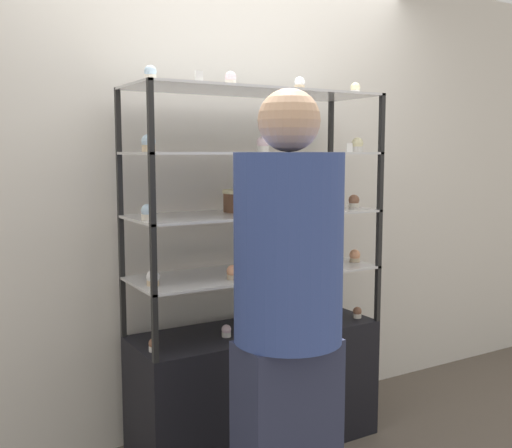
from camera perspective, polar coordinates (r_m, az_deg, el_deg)
name	(u,v)px	position (r m, az deg, el deg)	size (l,w,h in m)	color
ground_plane	(256,445)	(3.35, 0.00, -20.28)	(20.00, 20.00, 0.00)	brown
back_wall	(222,194)	(3.32, -3.27, 2.87)	(8.00, 0.05, 2.60)	silver
display_base	(256,387)	(3.22, 0.00, -15.28)	(1.28, 0.45, 0.63)	black
display_riser_lower	(256,275)	(3.05, 0.00, -4.84)	(1.28, 0.45, 0.30)	black
display_riser_middle	(256,216)	(3.00, 0.00, 0.78)	(1.28, 0.45, 0.30)	black
display_riser_upper	(256,156)	(2.99, 0.00, 6.51)	(1.28, 0.45, 0.30)	black
display_riser_top	(256,94)	(3.00, 0.00, 12.24)	(1.28, 0.45, 0.30)	black
layer_cake_centerpiece	(243,201)	(3.03, -1.22, 2.25)	(0.21, 0.21, 0.11)	brown
sheet_cake_frosted	(300,260)	(3.17, 4.18, -3.43)	(0.24, 0.17, 0.07)	beige
cupcake_0	(154,345)	(2.81, -9.71, -11.29)	(0.05, 0.05, 0.06)	white
cupcake_1	(226,331)	(2.98, -2.84, -10.14)	(0.05, 0.05, 0.06)	white
cupcake_2	(295,322)	(3.13, 3.72, -9.27)	(0.05, 0.05, 0.06)	white
cupcake_3	(357,313)	(3.35, 9.62, -8.32)	(0.05, 0.05, 0.06)	beige
price_tag_0	(279,334)	(2.95, 2.23, -10.44)	(0.04, 0.00, 0.04)	white
cupcake_4	(153,278)	(2.75, -9.79, -5.13)	(0.06, 0.06, 0.07)	#CCB28C
cupcake_5	(233,273)	(2.84, -2.23, -4.64)	(0.06, 0.06, 0.07)	#CCB28C
cupcake_6	(355,256)	(3.33, 9.39, -3.04)	(0.06, 0.06, 0.07)	#CCB28C
price_tag_1	(244,278)	(2.78, -1.13, -5.13)	(0.04, 0.00, 0.04)	white
cupcake_7	(148,212)	(2.69, -10.28, 1.10)	(0.06, 0.06, 0.07)	beige
cupcake_8	(354,202)	(3.28, 9.31, 2.13)	(0.06, 0.06, 0.07)	beige
price_tag_2	(338,208)	(3.03, 7.78, 1.55)	(0.04, 0.00, 0.04)	white
cupcake_9	(148,143)	(2.67, -10.20, 7.56)	(0.06, 0.06, 0.08)	#CCB28C
cupcake_10	(263,144)	(2.95, 0.68, 7.59)	(0.06, 0.06, 0.08)	white
cupcake_11	(357,145)	(3.24, 9.63, 7.42)	(0.06, 0.06, 0.08)	white
price_tag_3	(350,148)	(3.06, 8.90, 7.20)	(0.04, 0.00, 0.04)	white
cupcake_12	(150,73)	(2.66, -10.03, 13.94)	(0.05, 0.05, 0.07)	beige
cupcake_13	(231,79)	(2.81, -2.43, 13.64)	(0.05, 0.05, 0.07)	beige
cupcake_14	(300,84)	(3.01, 4.17, 13.17)	(0.05, 0.05, 0.07)	#CCB28C
cupcake_15	(355,89)	(3.29, 9.43, 12.56)	(0.05, 0.05, 0.07)	white
price_tag_4	(199,76)	(2.64, -5.44, 13.87)	(0.04, 0.00, 0.04)	white
customer_figure	(288,309)	(2.29, 3.06, -8.07)	(0.41, 0.41, 1.76)	#282D47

